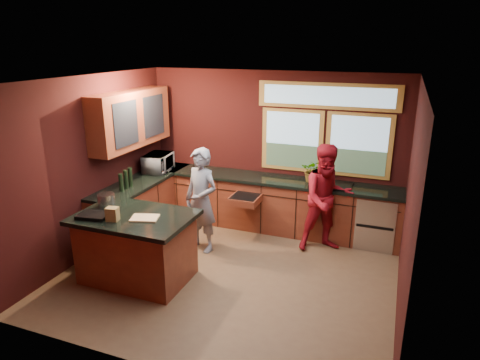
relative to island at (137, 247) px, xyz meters
The scene contains 14 objects.
floor 1.36m from the island, 26.22° to the left, with size 4.50×4.50×0.00m, color brown.
room_shell 1.68m from the island, 58.34° to the left, with size 4.52×4.02×2.71m.
back_counter 2.63m from the island, 59.28° to the left, with size 4.50×0.64×0.93m.
left_counter 1.63m from the island, 119.68° to the left, with size 0.64×2.30×0.93m.
island is the anchor object (origin of this frame).
person_grey 1.25m from the island, 68.05° to the left, with size 0.60×0.39×1.64m, color slate.
person_red 2.92m from the island, 38.67° to the left, with size 0.83×0.64×1.70m, color maroon.
microwave 2.15m from the island, 112.08° to the left, with size 0.58×0.39×0.32m, color #999999.
potted_plant 3.07m from the island, 50.41° to the left, with size 0.34×0.29×0.38m, color #999999.
paper_towel 3.14m from the island, 47.24° to the left, with size 0.12×0.12×0.28m, color white.
cutting_board 0.52m from the island, 14.04° to the right, with size 0.35×0.25×0.02m, color tan.
stock_pot 0.80m from the island, 164.74° to the left, with size 0.24×0.24×0.18m, color silver.
paper_bag 0.63m from the island, 120.96° to the right, with size 0.15×0.12×0.18m, color brown.
black_tray 0.71m from the island, 150.95° to the right, with size 0.40×0.28×0.05m, color black.
Camera 1 is at (2.06, -4.99, 3.16)m, focal length 32.00 mm.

